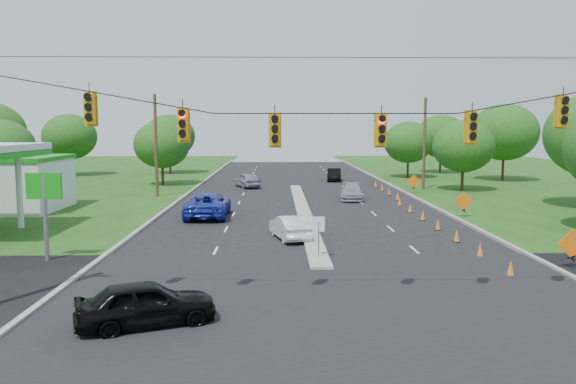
{
  "coord_description": "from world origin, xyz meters",
  "views": [
    {
      "loc": [
        -1.96,
        -19.5,
        6.15
      ],
      "look_at": [
        -1.35,
        9.43,
        2.8
      ],
      "focal_mm": 35.0,
      "sensor_mm": 36.0,
      "label": 1
    }
  ],
  "objects": [
    {
      "name": "cross_street",
      "position": [
        0.0,
        0.0,
        0.0
      ],
      "size": [
        160.0,
        14.0,
        0.02
      ],
      "primitive_type": "cube",
      "color": "black",
      "rests_on": "ground"
    },
    {
      "name": "utility_pole_far_right",
      "position": [
        12.5,
        35.0,
        4.5
      ],
      "size": [
        0.28,
        0.28,
        9.0
      ],
      "primitive_type": "cylinder",
      "color": "#422D1C",
      "rests_on": "ground"
    },
    {
      "name": "white_sedan",
      "position": [
        -1.23,
        11.01,
        0.66
      ],
      "size": [
        2.35,
        4.23,
        1.32
      ],
      "primitive_type": "imported",
      "rotation": [
        0.0,
        0.0,
        3.39
      ],
      "color": "silver",
      "rests_on": "ground"
    },
    {
      "name": "tree_6",
      "position": [
        -16.0,
        55.0,
        4.96
      ],
      "size": [
        6.72,
        6.72,
        7.84
      ],
      "color": "black",
      "rests_on": "ground"
    },
    {
      "name": "tree_5",
      "position": [
        -14.0,
        40.0,
        4.34
      ],
      "size": [
        5.88,
        5.88,
        6.86
      ],
      "color": "black",
      "rests_on": "ground"
    },
    {
      "name": "cone_8",
      "position": [
        8.35,
        31.0,
        0.35
      ],
      "size": [
        0.32,
        0.32,
        0.7
      ],
      "primitive_type": "cone",
      "color": "orange",
      "rests_on": "ground"
    },
    {
      "name": "utility_pole_far_left",
      "position": [
        -12.5,
        30.0,
        4.5
      ],
      "size": [
        0.28,
        0.28,
        9.0
      ],
      "primitive_type": "cylinder",
      "color": "#422D1C",
      "rests_on": "ground"
    },
    {
      "name": "cone_3",
      "position": [
        7.75,
        13.5,
        0.35
      ],
      "size": [
        0.32,
        0.32,
        0.7
      ],
      "primitive_type": "cone",
      "color": "orange",
      "rests_on": "ground"
    },
    {
      "name": "work_sign_2",
      "position": [
        10.8,
        32.0,
        1.09
      ],
      "size": [
        1.27,
        0.58,
        1.37
      ],
      "color": "black",
      "rests_on": "ground"
    },
    {
      "name": "cone_10",
      "position": [
        8.35,
        38.0,
        0.35
      ],
      "size": [
        0.32,
        0.32,
        0.7
      ],
      "primitive_type": "cone",
      "color": "orange",
      "rests_on": "ground"
    },
    {
      "name": "curb_left",
      "position": [
        -10.1,
        30.0,
        0.0
      ],
      "size": [
        0.25,
        110.0,
        0.16
      ],
      "primitive_type": "cube",
      "color": "gray",
      "rests_on": "ground"
    },
    {
      "name": "cone_7",
      "position": [
        8.35,
        27.5,
        0.35
      ],
      "size": [
        0.32,
        0.32,
        0.7
      ],
      "primitive_type": "cone",
      "color": "orange",
      "rests_on": "ground"
    },
    {
      "name": "black_sedan",
      "position": [
        -6.0,
        -2.57,
        0.73
      ],
      "size": [
        4.6,
        3.13,
        1.46
      ],
      "primitive_type": "imported",
      "rotation": [
        0.0,
        0.0,
        1.94
      ],
      "color": "black",
      "rests_on": "ground"
    },
    {
      "name": "cone_6",
      "position": [
        7.75,
        24.0,
        0.35
      ],
      "size": [
        0.32,
        0.32,
        0.7
      ],
      "primitive_type": "cone",
      "color": "orange",
      "rests_on": "ground"
    },
    {
      "name": "blue_pickup",
      "position": [
        -6.66,
        18.79,
        0.84
      ],
      "size": [
        2.85,
        6.1,
        1.69
      ],
      "primitive_type": "imported",
      "rotation": [
        0.0,
        0.0,
        3.15
      ],
      "color": "#1F2EA8",
      "rests_on": "ground"
    },
    {
      "name": "signal_span",
      "position": [
        -0.05,
        -1.0,
        4.97
      ],
      "size": [
        25.6,
        0.32,
        9.0
      ],
      "color": "#422D1C",
      "rests_on": "ground"
    },
    {
      "name": "cone_4",
      "position": [
        7.75,
        17.0,
        0.35
      ],
      "size": [
        0.32,
        0.32,
        0.7
      ],
      "primitive_type": "cone",
      "color": "orange",
      "rests_on": "ground"
    },
    {
      "name": "work_sign_0",
      "position": [
        10.8,
        4.0,
        1.09
      ],
      "size": [
        1.27,
        0.58,
        1.37
      ],
      "color": "black",
      "rests_on": "ground"
    },
    {
      "name": "tree_12",
      "position": [
        14.0,
        48.0,
        4.34
      ],
      "size": [
        5.88,
        5.88,
        6.86
      ],
      "color": "black",
      "rests_on": "ground"
    },
    {
      "name": "cone_2",
      "position": [
        7.75,
        10.0,
        0.35
      ],
      "size": [
        0.32,
        0.32,
        0.7
      ],
      "primitive_type": "cone",
      "color": "orange",
      "rests_on": "ground"
    },
    {
      "name": "median_sign",
      "position": [
        0.0,
        6.0,
        1.46
      ],
      "size": [
        0.55,
        0.06,
        2.05
      ],
      "color": "gray",
      "rests_on": "ground"
    },
    {
      "name": "tree_2",
      "position": [
        -26.0,
        30.0,
        4.34
      ],
      "size": [
        5.88,
        5.88,
        6.86
      ],
      "color": "black",
      "rests_on": "ground"
    },
    {
      "name": "silver_car_far",
      "position": [
        4.49,
        27.85,
        0.67
      ],
      "size": [
        2.42,
        4.82,
        1.34
      ],
      "primitive_type": "imported",
      "rotation": [
        0.0,
        0.0,
        -0.12
      ],
      "color": "#8D92A3",
      "rests_on": "ground"
    },
    {
      "name": "silver_car_oncoming",
      "position": [
        -4.92,
        37.77,
        0.75
      ],
      "size": [
        3.21,
        4.76,
        1.5
      ],
      "primitive_type": "imported",
      "rotation": [
        0.0,
        0.0,
        3.5
      ],
      "color": "#8C83A1",
      "rests_on": "ground"
    },
    {
      "name": "cone_9",
      "position": [
        8.35,
        34.5,
        0.35
      ],
      "size": [
        0.32,
        0.32,
        0.7
      ],
      "primitive_type": "cone",
      "color": "orange",
      "rests_on": "ground"
    },
    {
      "name": "curb_right",
      "position": [
        10.1,
        30.0,
        0.0
      ],
      "size": [
        0.25,
        110.0,
        0.16
      ],
      "primitive_type": "cube",
      "color": "gray",
      "rests_on": "ground"
    },
    {
      "name": "median",
      "position": [
        0.0,
        21.0,
        0.0
      ],
      "size": [
        1.0,
        34.0,
        0.18
      ],
      "primitive_type": "cube",
      "color": "gray",
      "rests_on": "ground"
    },
    {
      "name": "work_sign_1",
      "position": [
        10.8,
        18.0,
        1.09
      ],
      "size": [
        1.27,
        0.58,
        1.37
      ],
      "color": "black",
      "rests_on": "ground"
    },
    {
      "name": "ground",
      "position": [
        0.0,
        0.0,
        0.0
      ],
      "size": [
        160.0,
        160.0,
        0.0
      ],
      "primitive_type": "plane",
      "color": "black",
      "rests_on": "ground"
    },
    {
      "name": "tree_11",
      "position": [
        20.0,
        55.0,
        4.96
      ],
      "size": [
        6.72,
        6.72,
        7.84
      ],
      "color": "black",
      "rests_on": "ground"
    },
    {
      "name": "tree_9",
      "position": [
        16.0,
        34.0,
        4.34
      ],
      "size": [
        5.88,
        5.88,
        6.86
      ],
      "color": "black",
      "rests_on": "ground"
    },
    {
      "name": "cone_5",
      "position": [
        7.75,
        20.5,
        0.35
      ],
      "size": [
        0.32,
        0.32,
        0.7
      ],
      "primitive_type": "cone",
      "color": "orange",
      "rests_on": "ground"
    },
    {
      "name": "tree_4",
      "position": [
        -28.0,
        52.0,
        4.96
      ],
      "size": [
        6.72,
        6.72,
        7.84
      ],
      "color": "black",
      "rests_on": "ground"
    },
    {
      "name": "cone_1",
      "position": [
        7.75,
        6.5,
        0.35
      ],
      "size": [
        0.32,
        0.32,
        0.7
      ],
      "primitive_type": "cone",
      "color": "orange",
      "rests_on": "ground"
    },
    {
      "name": "dark_car_receding",
      "position": [
        4.71,
        44.73,
        0.72
      ],
      "size": [
        1.95,
        4.5,
        1.44
      ],
      "primitive_type": "imported",
      "rotation": [
        0.0,
        0.0,
        -0.1
      ],
      "color": "black",
      "rests_on": "ground"
    },
    {
      "name": "cone_0",
      "position": [
        7.75,
        3.0,
        0.35
      ],
      "size": [
        0.32,
        0.32,
        0.7
      ],
      "primitive_type": "cone",
      "color": "orange",
      "rests_on": "ground"
    },
    {
      "name": "tree_10",
      "position": [
        24.0,
        44.0,
        5.58
      ],
      "size": [
        7.56,
        7.56,
        8.82
      ],
      "color": "black",
      "rests_on": "ground"
    }
  ]
}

